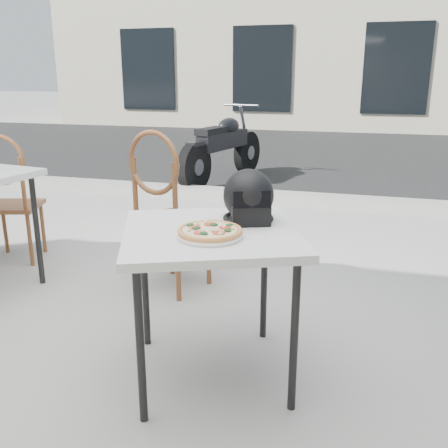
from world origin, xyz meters
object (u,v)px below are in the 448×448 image
(cafe_table_main, at_px, (211,244))
(pizza, at_px, (210,231))
(cafe_chair_side, at_px, (8,192))
(cafe_chair_main, at_px, (165,204))
(motorcycle, at_px, (223,149))
(plate, at_px, (210,235))
(helmet, at_px, (249,198))

(cafe_table_main, height_order, pizza, pizza)
(cafe_table_main, relative_size, cafe_chair_side, 1.01)
(cafe_chair_main, bearing_deg, cafe_table_main, 142.19)
(motorcycle, bearing_deg, cafe_table_main, -60.85)
(cafe_table_main, height_order, cafe_chair_main, cafe_chair_main)
(plate, xyz_separation_m, pizza, (-0.00, 0.00, 0.02))
(plate, height_order, cafe_chair_main, cafe_chair_main)
(helmet, bearing_deg, pizza, -131.00)
(cafe_table_main, distance_m, helmet, 0.30)
(cafe_table_main, relative_size, pizza, 2.79)
(helmet, xyz_separation_m, cafe_chair_main, (-0.72, 0.69, -0.24))
(plate, height_order, cafe_chair_side, cafe_chair_side)
(cafe_table_main, height_order, cafe_chair_side, cafe_chair_side)
(helmet, distance_m, cafe_chair_side, 2.29)
(cafe_table_main, bearing_deg, cafe_chair_side, 151.86)
(cafe_chair_side, xyz_separation_m, motorcycle, (0.71, 3.53, -0.11))
(pizza, relative_size, cafe_chair_side, 0.36)
(cafe_table_main, bearing_deg, pizza, -73.88)
(cafe_table_main, height_order, motorcycle, motorcycle)
(cafe_chair_side, bearing_deg, pizza, 132.25)
(cafe_table_main, relative_size, plate, 3.18)
(cafe_table_main, bearing_deg, plate, -73.90)
(plate, distance_m, cafe_chair_main, 1.17)
(pizza, height_order, helmet, helmet)
(pizza, bearing_deg, helmet, 70.69)
(helmet, bearing_deg, cafe_table_main, -146.64)
(pizza, bearing_deg, cafe_chair_main, 122.27)
(pizza, bearing_deg, cafe_chair_side, 149.93)
(cafe_table_main, bearing_deg, helmet, 55.04)
(cafe_table_main, relative_size, motorcycle, 0.50)
(cafe_chair_side, height_order, motorcycle, motorcycle)
(cafe_table_main, xyz_separation_m, motorcycle, (-1.26, 4.59, -0.23))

